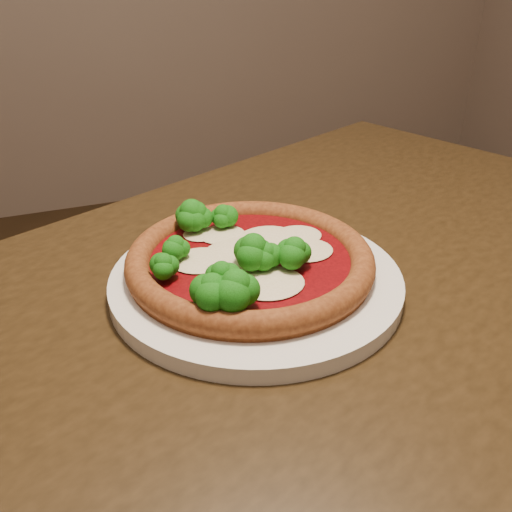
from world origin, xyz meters
name	(u,v)px	position (x,y,z in m)	size (l,w,h in m)	color
dining_table	(292,374)	(0.00, -0.09, 0.64)	(1.40, 1.14, 0.75)	black
plate	(256,280)	(-0.04, -0.05, 0.76)	(0.32, 0.32, 0.02)	silver
pizza	(246,258)	(-0.04, -0.04, 0.78)	(0.27, 0.27, 0.06)	brown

